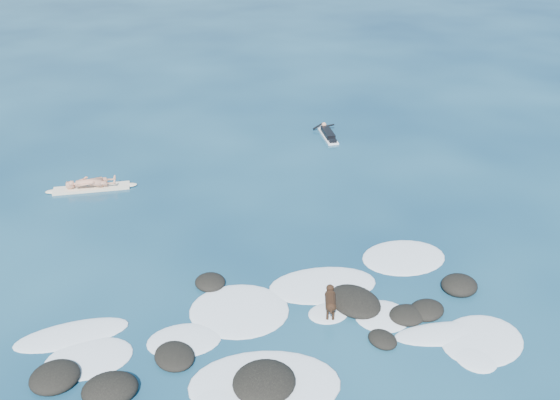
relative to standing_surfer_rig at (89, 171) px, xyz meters
name	(u,v)px	position (x,y,z in m)	size (l,w,h in m)	color
ground	(292,299)	(4.45, -8.87, -0.74)	(160.00, 160.00, 0.00)	#0A2642
reef_rocks	(287,357)	(3.42, -11.11, -0.63)	(12.26, 7.92, 0.51)	black
breaking_foam	(296,330)	(4.04, -10.13, -0.73)	(12.56, 6.31, 0.12)	white
standing_surfer_rig	(89,171)	(0.00, 0.00, 0.00)	(3.31, 1.01, 1.88)	beige
paddling_surfer_rig	(328,134)	(10.37, 1.66, -0.61)	(1.07, 2.31, 0.40)	white
dog	(330,300)	(5.13, -9.86, -0.26)	(0.58, 1.08, 0.73)	black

